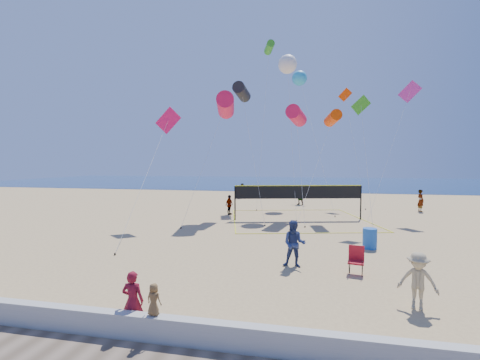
% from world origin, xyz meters
% --- Properties ---
extents(ground, '(120.00, 120.00, 0.00)m').
position_xyz_m(ground, '(0.00, 0.00, 0.00)').
color(ground, tan).
rests_on(ground, ground).
extents(ocean, '(140.00, 50.00, 0.03)m').
position_xyz_m(ocean, '(0.00, 62.00, 0.01)').
color(ocean, navy).
rests_on(ocean, ground).
extents(seawall, '(32.00, 0.30, 0.60)m').
position_xyz_m(seawall, '(0.00, -3.00, 0.30)').
color(seawall, '#B7B7B2').
rests_on(seawall, ground).
extents(woman, '(0.59, 0.41, 1.52)m').
position_xyz_m(woman, '(-2.70, -2.70, 0.76)').
color(woman, maroon).
rests_on(woman, ground).
extents(toddler, '(0.40, 0.29, 0.76)m').
position_xyz_m(toddler, '(-1.99, -2.97, 0.98)').
color(toddler, brown).
rests_on(toddler, seawall).
extents(bystander_a, '(0.97, 0.78, 1.90)m').
position_xyz_m(bystander_a, '(1.09, 3.15, 0.95)').
color(bystander_a, navy).
rests_on(bystander_a, ground).
extents(bystander_b, '(1.21, 0.93, 1.65)m').
position_xyz_m(bystander_b, '(4.71, 0.05, 0.83)').
color(bystander_b, tan).
rests_on(bystander_b, ground).
extents(far_person_0, '(0.69, 1.02, 1.61)m').
position_xyz_m(far_person_0, '(-4.59, 15.52, 0.81)').
color(far_person_0, gray).
rests_on(far_person_0, ground).
extents(far_person_1, '(1.81, 1.38, 1.91)m').
position_xyz_m(far_person_1, '(1.02, 23.00, 0.96)').
color(far_person_1, gray).
rests_on(far_person_1, ground).
extents(far_person_2, '(0.62, 0.80, 1.93)m').
position_xyz_m(far_person_2, '(11.30, 20.34, 0.97)').
color(far_person_2, gray).
rests_on(far_person_2, ground).
extents(far_person_3, '(1.01, 0.88, 1.79)m').
position_xyz_m(far_person_3, '(-5.86, 27.70, 0.89)').
color(far_person_3, gray).
rests_on(far_person_3, ground).
extents(far_person_4, '(0.76, 1.08, 1.52)m').
position_xyz_m(far_person_4, '(5.36, 30.67, 0.76)').
color(far_person_4, gray).
rests_on(far_person_4, ground).
extents(camp_chair, '(0.66, 0.78, 1.17)m').
position_xyz_m(camp_chair, '(3.43, 2.81, 0.60)').
color(camp_chair, '#A8131F').
rests_on(camp_chair, ground).
extents(trash_barrel, '(0.70, 0.70, 1.00)m').
position_xyz_m(trash_barrel, '(4.64, 6.73, 0.50)').
color(trash_barrel, blue).
rests_on(trash_barrel, ground).
extents(volleyball_net, '(11.61, 11.50, 2.58)m').
position_xyz_m(volleyball_net, '(1.00, 14.28, 1.78)').
color(volleyball_net, black).
rests_on(volleyball_net, ground).
extents(kite_0, '(2.84, 6.23, 9.43)m').
position_xyz_m(kite_0, '(-4.50, 13.99, 8.59)').
color(kite_0, '#DE1342').
rests_on(kite_0, ground).
extents(kite_1, '(3.18, 6.18, 10.70)m').
position_xyz_m(kite_1, '(-3.69, 16.25, 10.04)').
color(kite_1, black).
rests_on(kite_1, ground).
extents(kite_2, '(3.31, 7.30, 8.17)m').
position_xyz_m(kite_2, '(3.48, 15.51, 7.60)').
color(kite_2, '#EB3E03').
rests_on(kite_2, ground).
extents(kite_3, '(1.88, 7.86, 8.06)m').
position_xyz_m(kite_3, '(-7.72, 10.49, 6.81)').
color(kite_3, '#DE1158').
rests_on(kite_3, ground).
extents(kite_4, '(1.30, 4.83, 8.66)m').
position_xyz_m(kite_4, '(5.00, 12.04, 7.37)').
color(kite_4, '#349420').
rests_on(kite_4, ground).
extents(kite_5, '(4.93, 6.30, 10.61)m').
position_xyz_m(kite_5, '(9.13, 17.13, 9.19)').
color(kite_5, '#C02C9A').
rests_on(kite_5, ground).
extents(kite_6, '(1.86, 5.98, 13.54)m').
position_xyz_m(kite_6, '(-0.12, 18.51, 12.74)').
color(kite_6, silver).
rests_on(kite_6, ground).
extents(kite_7, '(3.98, 9.14, 13.73)m').
position_xyz_m(kite_7, '(0.79, 24.21, 12.97)').
color(kite_7, '#2AA0D6').
rests_on(kite_7, ground).
extents(kite_8, '(1.30, 6.11, 16.46)m').
position_xyz_m(kite_8, '(-2.24, 23.24, 15.92)').
color(kite_8, '#349420').
rests_on(kite_8, ground).
extents(kite_9, '(2.26, 3.63, 11.74)m').
position_xyz_m(kite_9, '(5.44, 23.78, 10.13)').
color(kite_9, '#EB3E03').
rests_on(kite_9, ground).
extents(kite_10, '(1.62, 5.72, 8.63)m').
position_xyz_m(kite_10, '(0.76, 15.66, 7.89)').
color(kite_10, '#DE1342').
rests_on(kite_10, ground).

